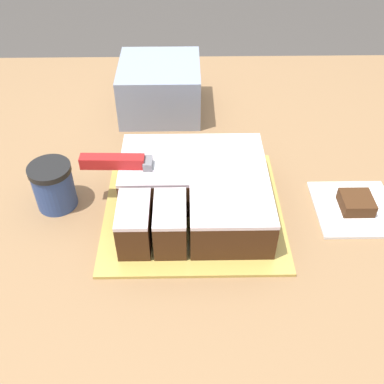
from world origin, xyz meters
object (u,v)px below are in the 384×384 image
knife (133,163)px  storage_box (159,88)px  cake (194,191)px  brownie (355,203)px  cake_board (192,209)px  coffee_cup (52,186)px

knife → storage_box: (0.03, 0.33, -0.03)m
cake → brownie: cake is taller
cake_board → brownie: brownie is taller
storage_box → cake_board: bearing=-78.5°
brownie → storage_box: size_ratio=0.31×
cake_board → brownie: (0.30, -0.00, 0.02)m
cake → brownie: (0.30, -0.01, -0.03)m
coffee_cup → storage_box: bearing=61.0°
cake_board → storage_box: (-0.07, 0.35, 0.06)m
cake_board → cake: 0.04m
cake_board → storage_box: 0.37m
storage_box → coffee_cup: bearing=-119.0°
cake → storage_box: (-0.08, 0.35, 0.01)m
cake → brownie: size_ratio=4.61×
knife → brownie: 0.42m
cake_board → coffee_cup: coffee_cup is taller
coffee_cup → brownie: size_ratio=1.56×
storage_box → cake: bearing=-77.9°
cake → coffee_cup: size_ratio=2.95×
coffee_cup → storage_box: 0.38m
cake → storage_box: 0.36m
cake_board → brownie: 0.30m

